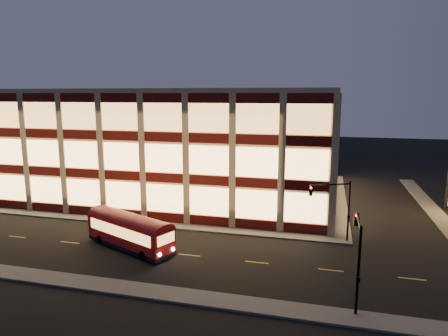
# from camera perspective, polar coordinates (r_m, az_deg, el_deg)

# --- Properties ---
(ground) EXTENTS (200.00, 200.00, 0.00)m
(ground) POSITION_cam_1_polar(r_m,az_deg,el_deg) (44.97, -14.57, -7.84)
(ground) COLOR black
(ground) RESTS_ON ground
(sidewalk_office_south) EXTENTS (54.00, 2.00, 0.15)m
(sidewalk_office_south) POSITION_cam_1_polar(r_m,az_deg,el_deg) (47.24, -17.18, -6.98)
(sidewalk_office_south) COLOR #514F4C
(sidewalk_office_south) RESTS_ON ground
(sidewalk_office_east) EXTENTS (2.00, 30.00, 0.15)m
(sidewalk_office_east) POSITION_cam_1_polar(r_m,az_deg,el_deg) (55.86, 15.99, -4.22)
(sidewalk_office_east) COLOR #514F4C
(sidewalk_office_east) RESTS_ON ground
(sidewalk_tower_west) EXTENTS (2.00, 30.00, 0.15)m
(sidewalk_tower_west) POSITION_cam_1_polar(r_m,az_deg,el_deg) (57.27, 27.09, -4.63)
(sidewalk_tower_west) COLOR #514F4C
(sidewalk_tower_west) RESTS_ON ground
(sidewalk_near) EXTENTS (100.00, 2.00, 0.15)m
(sidewalk_near) POSITION_cam_1_polar(r_m,az_deg,el_deg) (34.99, -25.24, -13.81)
(sidewalk_near) COLOR #514F4C
(sidewalk_near) RESTS_ON ground
(office_building) EXTENTS (50.45, 30.45, 14.50)m
(office_building) POSITION_cam_1_polar(r_m,az_deg,el_deg) (59.55, -9.44, 3.97)
(office_building) COLOR tan
(office_building) RESTS_ON ground
(traffic_signal_far) EXTENTS (3.79, 1.87, 6.00)m
(traffic_signal_far) POSITION_cam_1_polar(r_m,az_deg,el_deg) (38.61, 15.59, -4.56)
(traffic_signal_far) COLOR black
(traffic_signal_far) RESTS_ON ground
(traffic_signal_near) EXTENTS (0.32, 4.45, 6.00)m
(traffic_signal_near) POSITION_cam_1_polar(r_m,az_deg,el_deg) (27.93, 18.57, -10.53)
(traffic_signal_near) COLOR black
(traffic_signal_near) RESTS_ON ground
(trolley_bus) EXTENTS (9.67, 6.01, 3.22)m
(trolley_bus) POSITION_cam_1_polar(r_m,az_deg,el_deg) (37.67, -13.33, -8.53)
(trolley_bus) COLOR #A0080C
(trolley_bus) RESTS_ON ground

